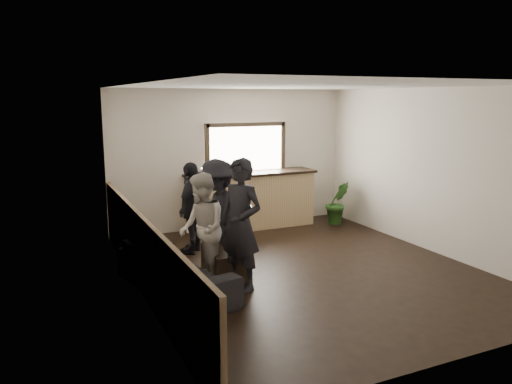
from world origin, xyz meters
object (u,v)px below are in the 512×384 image
bar_counter (251,197)px  potted_plant (337,203)px  sofa (175,269)px  person_a (241,225)px  cup_a (213,242)px  person_b (202,229)px  coffee_table (225,261)px  cup_b (236,247)px  person_c (218,215)px  person_d (192,208)px

bar_counter → potted_plant: bar_counter is taller
sofa → person_a: 1.09m
sofa → cup_a: 0.94m
potted_plant → person_b: (-3.68, -2.05, 0.34)m
coffee_table → person_b: person_b is taller
coffee_table → person_a: person_a is taller
cup_b → potted_plant: potted_plant is taller
potted_plant → person_c: person_c is taller
coffee_table → cup_b: size_ratio=9.39×
coffee_table → person_d: size_ratio=0.59×
cup_b → person_d: 1.49m
cup_a → person_a: size_ratio=0.06×
person_c → person_b: bearing=-48.9°
cup_b → person_b: size_ratio=0.06×
person_a → person_c: (-0.01, 0.86, -0.06)m
cup_b → potted_plant: size_ratio=0.11×
cup_b → potted_plant: 3.76m
cup_a → person_b: 0.60m
coffee_table → cup_b: bearing=-55.5°
bar_counter → person_b: size_ratio=1.69×
person_d → cup_b: bearing=48.7°
cup_b → person_a: bearing=-103.9°
bar_counter → person_a: bearing=-116.6°
bar_counter → person_c: 2.61m
person_c → potted_plant: bearing=110.9°
person_c → person_d: bearing=179.2°
sofa → person_b: size_ratio=1.34×
coffee_table → person_b: size_ratio=0.58×
coffee_table → person_d: (-0.10, 1.28, 0.58)m
coffee_table → person_c: size_ratio=0.53×
person_b → person_c: size_ratio=0.93×
bar_counter → person_c: (-1.50, -2.12, 0.22)m
cup_b → person_a: (-0.11, -0.44, 0.46)m
coffee_table → person_a: size_ratio=0.50×
sofa → cup_b: 0.99m
potted_plant → bar_counter: bearing=164.5°
person_a → person_c: bearing=151.1°
bar_counter → cup_a: bar_counter is taller
coffee_table → person_c: bearing=92.6°
bar_counter → person_c: bar_counter is taller
sofa → cup_b: bearing=-92.4°
coffee_table → person_d: person_d is taller
coffee_table → cup_a: size_ratio=8.27×
person_a → bar_counter: bearing=123.8°
sofa → person_a: person_a is taller
coffee_table → person_c: (-0.01, 0.26, 0.66)m
sofa → person_c: bearing=-67.5°
person_b → person_d: person_b is taller
person_a → person_d: 1.89m
cup_a → person_d: 1.10m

